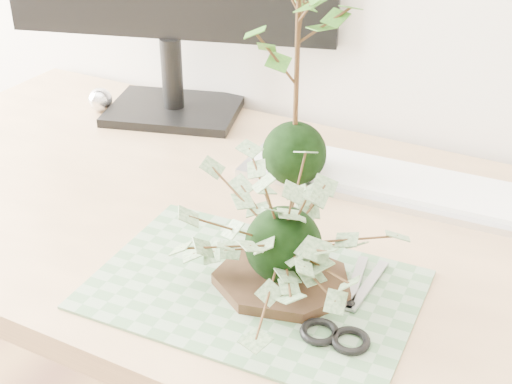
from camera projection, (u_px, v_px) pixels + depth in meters
desk at (311, 281)px, 1.07m from camera, size 1.60×0.70×0.74m
cutting_mat at (253, 289)px, 0.91m from camera, size 0.42×0.29×0.00m
stone_dish at (282, 281)px, 0.91m from camera, size 0.22×0.22×0.01m
ivy_kokedama at (284, 213)px, 0.86m from camera, size 0.32×0.32×0.19m
keyboard at (395, 182)px, 1.14m from camera, size 0.50×0.17×0.02m
foil_ball at (100, 100)px, 1.40m from camera, size 0.05×0.05×0.05m
scissors at (340, 323)px, 0.84m from camera, size 0.09×0.19×0.01m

